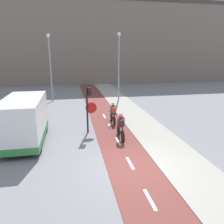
{
  "coord_description": "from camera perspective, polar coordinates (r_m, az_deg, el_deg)",
  "views": [
    {
      "loc": [
        -2.4,
        -7.88,
        4.75
      ],
      "look_at": [
        0.0,
        4.81,
        1.2
      ],
      "focal_mm": 35.0,
      "sensor_mm": 36.0,
      "label": 1
    }
  ],
  "objects": [
    {
      "name": "street_lamp_sidewalk",
      "position": [
        21.86,
        1.79,
        13.47
      ],
      "size": [
        0.36,
        0.36,
        6.56
      ],
      "color": "gray",
      "rests_on": "ground_plane"
    },
    {
      "name": "cyclist_near",
      "position": [
        12.19,
        2.32,
        -3.95
      ],
      "size": [
        0.46,
        1.75,
        1.52
      ],
      "color": "black",
      "rests_on": "ground_plane"
    },
    {
      "name": "ground_plane",
      "position": [
        9.5,
        5.57,
        -14.68
      ],
      "size": [
        120.0,
        120.0,
        0.0
      ],
      "primitive_type": "plane",
      "color": "gray"
    },
    {
      "name": "van",
      "position": [
        12.54,
        -21.91,
        -2.25
      ],
      "size": [
        1.95,
        4.49,
        2.43
      ],
      "color": "white",
      "rests_on": "ground_plane"
    },
    {
      "name": "bike_lane",
      "position": [
        9.5,
        5.56,
        -14.62
      ],
      "size": [
        2.18,
        60.0,
        0.02
      ],
      "color": "brown",
      "rests_on": "ground_plane"
    },
    {
      "name": "sidewalk_strip",
      "position": [
        10.31,
        18.21,
        -12.73
      ],
      "size": [
        2.4,
        60.0,
        0.05
      ],
      "color": "#A8A399",
      "rests_on": "ground_plane"
    },
    {
      "name": "traffic_light_pole",
      "position": [
        13.01,
        -6.13,
        1.95
      ],
      "size": [
        0.67,
        0.25,
        2.8
      ],
      "color": "black",
      "rests_on": "ground_plane"
    },
    {
      "name": "street_lamp_far",
      "position": [
        22.43,
        -15.88,
        12.77
      ],
      "size": [
        0.36,
        0.36,
        6.42
      ],
      "color": "gray",
      "rests_on": "ground_plane"
    },
    {
      "name": "building_row_background",
      "position": [
        35.51,
        -7.15,
        17.58
      ],
      "size": [
        60.0,
        5.2,
        12.36
      ],
      "color": "slate",
      "rests_on": "ground_plane"
    },
    {
      "name": "cyclist_far",
      "position": [
        14.87,
        0.27,
        -0.39
      ],
      "size": [
        0.46,
        1.69,
        1.48
      ],
      "color": "black",
      "rests_on": "ground_plane"
    }
  ]
}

